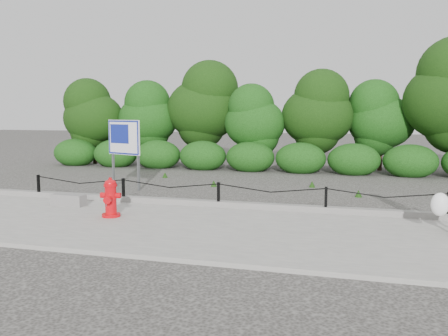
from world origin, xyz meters
TOP-DOWN VIEW (x-y plane):
  - ground at (0.00, 0.00)m, footprint 90.00×90.00m
  - sidewalk at (0.00, -2.00)m, footprint 14.00×4.00m
  - curb at (0.00, 0.05)m, footprint 14.00×0.22m
  - chain_barrier at (0.00, 0.00)m, footprint 10.06×0.06m
  - treeline at (1.32, 8.94)m, footprint 20.33×3.82m
  - fire_hydrant at (-1.94, -1.63)m, footprint 0.46×0.48m
  - concrete_block at (-3.55, -0.80)m, footprint 0.87×0.35m
  - advertising_sign at (-3.68, 2.32)m, footprint 1.25×0.51m

SIDE VIEW (x-z plane):
  - ground at x=0.00m, z-range 0.00..0.00m
  - sidewalk at x=0.00m, z-range 0.00..0.08m
  - curb at x=0.00m, z-range 0.08..0.22m
  - concrete_block at x=-3.55m, z-range 0.08..0.35m
  - chain_barrier at x=0.00m, z-range 0.16..0.76m
  - fire_hydrant at x=-1.94m, z-range 0.06..0.91m
  - advertising_sign at x=-3.68m, z-range 0.43..2.53m
  - treeline at x=1.32m, z-range 0.05..5.01m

